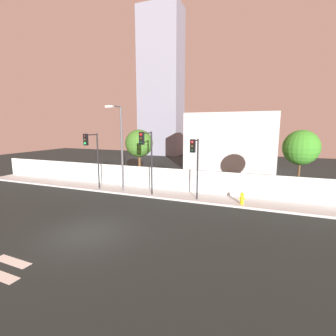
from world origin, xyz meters
TOP-DOWN VIEW (x-y plane):
  - ground_plane at (0.00, 0.00)m, footprint 80.00×80.00m
  - sidewalk at (0.00, 8.20)m, footprint 36.00×2.40m
  - perimeter_wall at (0.00, 9.49)m, footprint 36.00×0.18m
  - traffic_light_left at (-4.84, 6.74)m, footprint 0.35×1.76m
  - traffic_light_center at (0.14, 6.71)m, footprint 0.34×1.84m
  - traffic_light_right at (3.72, 7.07)m, footprint 0.39×1.12m
  - street_lamp_curbside at (-2.61, 7.51)m, footprint 0.61×1.84m
  - fire_hydrant at (6.99, 7.49)m, footprint 0.44×0.26m
  - roadside_tree_leftmost at (-2.57, 10.63)m, footprint 2.54×2.54m
  - roadside_tree_midleft at (10.69, 10.63)m, footprint 2.54×2.54m
  - low_building_distant at (4.06, 23.49)m, footprint 11.12×6.00m
  - tower_on_skyline at (-10.94, 35.49)m, footprint 7.94×5.00m

SIDE VIEW (x-z plane):
  - ground_plane at x=0.00m, z-range 0.00..0.00m
  - sidewalk at x=0.00m, z-range 0.00..0.15m
  - fire_hydrant at x=6.99m, z-range 0.18..1.03m
  - perimeter_wall at x=0.00m, z-range 0.15..1.95m
  - traffic_light_right at x=3.72m, z-range 1.16..5.59m
  - low_building_distant at x=4.06m, z-range 0.00..7.14m
  - traffic_light_left at x=-4.84m, z-range 1.25..5.98m
  - traffic_light_center at x=0.14m, z-range 1.29..6.20m
  - roadside_tree_leftmost at x=-2.57m, z-range 1.30..6.47m
  - roadside_tree_midleft at x=10.69m, z-range 1.32..6.52m
  - street_lamp_curbside at x=-2.61m, z-range 0.76..7.63m
  - tower_on_skyline at x=-10.94m, z-range 0.00..27.11m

